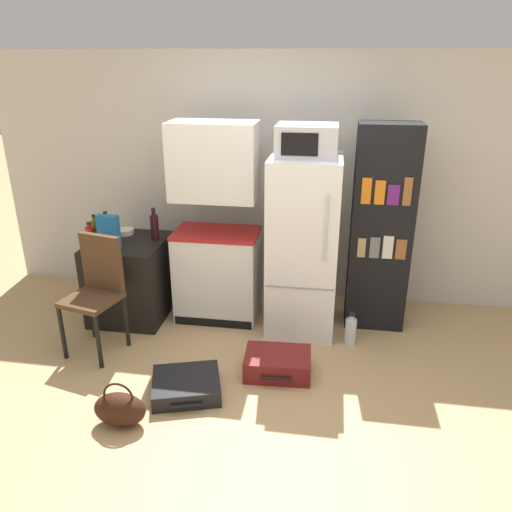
{
  "coord_description": "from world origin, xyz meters",
  "views": [
    {
      "loc": [
        0.43,
        -2.85,
        2.34
      ],
      "look_at": [
        -0.15,
        0.85,
        0.84
      ],
      "focal_mm": 35.0,
      "sensor_mm": 36.0,
      "label": 1
    }
  ],
  "objects_px": {
    "side_table": "(131,279)",
    "bottle_ketchup_red": "(90,236)",
    "handbag": "(120,409)",
    "cereal_box": "(109,232)",
    "water_bottle_front": "(351,330)",
    "suitcase_small_flat": "(186,386)",
    "chair": "(97,284)",
    "bookshelf": "(381,230)",
    "kitchen_hutch": "(216,231)",
    "refrigerator": "(303,246)",
    "suitcase_large_flat": "(278,364)",
    "bottle_green_tall": "(107,229)",
    "bowl": "(124,232)",
    "bottle_olive_oil": "(95,230)",
    "bottle_wine_dark": "(155,226)",
    "microwave": "(307,140)"
  },
  "relations": [
    {
      "from": "side_table",
      "to": "bottle_ketchup_red",
      "type": "height_order",
      "value": "bottle_ketchup_red"
    },
    {
      "from": "side_table",
      "to": "handbag",
      "type": "bearing_deg",
      "value": -71.43
    },
    {
      "from": "cereal_box",
      "to": "water_bottle_front",
      "type": "distance_m",
      "value": 2.3
    },
    {
      "from": "suitcase_small_flat",
      "to": "bottle_ketchup_red",
      "type": "bearing_deg",
      "value": 122.23
    },
    {
      "from": "chair",
      "to": "handbag",
      "type": "relative_size",
      "value": 2.77
    },
    {
      "from": "bookshelf",
      "to": "chair",
      "type": "xyz_separation_m",
      "value": [
        -2.32,
        -0.8,
        -0.33
      ]
    },
    {
      "from": "kitchen_hutch",
      "to": "handbag",
      "type": "bearing_deg",
      "value": -100.77
    },
    {
      "from": "side_table",
      "to": "water_bottle_front",
      "type": "distance_m",
      "value": 2.1
    },
    {
      "from": "side_table",
      "to": "water_bottle_front",
      "type": "relative_size",
      "value": 2.58
    },
    {
      "from": "handbag",
      "to": "water_bottle_front",
      "type": "xyz_separation_m",
      "value": [
        1.57,
        1.31,
        -0.0
      ]
    },
    {
      "from": "side_table",
      "to": "suitcase_small_flat",
      "type": "height_order",
      "value": "side_table"
    },
    {
      "from": "suitcase_small_flat",
      "to": "water_bottle_front",
      "type": "relative_size",
      "value": 2.05
    },
    {
      "from": "refrigerator",
      "to": "chair",
      "type": "bearing_deg",
      "value": -159.05
    },
    {
      "from": "suitcase_large_flat",
      "to": "handbag",
      "type": "xyz_separation_m",
      "value": [
        -0.99,
        -0.76,
        0.04
      ]
    },
    {
      "from": "kitchen_hutch",
      "to": "side_table",
      "type": "bearing_deg",
      "value": -171.92
    },
    {
      "from": "cereal_box",
      "to": "bottle_green_tall",
      "type": "bearing_deg",
      "value": 120.72
    },
    {
      "from": "kitchen_hutch",
      "to": "suitcase_small_flat",
      "type": "xyz_separation_m",
      "value": [
        0.04,
        -1.23,
        -0.79
      ]
    },
    {
      "from": "kitchen_hutch",
      "to": "chair",
      "type": "bearing_deg",
      "value": -139.98
    },
    {
      "from": "bowl",
      "to": "bottle_olive_oil",
      "type": "bearing_deg",
      "value": -127.63
    },
    {
      "from": "bookshelf",
      "to": "chair",
      "type": "bearing_deg",
      "value": -161.06
    },
    {
      "from": "kitchen_hutch",
      "to": "bottle_green_tall",
      "type": "bearing_deg",
      "value": -172.07
    },
    {
      "from": "suitcase_small_flat",
      "to": "side_table",
      "type": "bearing_deg",
      "value": 110.32
    },
    {
      "from": "water_bottle_front",
      "to": "kitchen_hutch",
      "type": "bearing_deg",
      "value": 165.39
    },
    {
      "from": "kitchen_hutch",
      "to": "water_bottle_front",
      "type": "relative_size",
      "value": 6.27
    },
    {
      "from": "bottle_green_tall",
      "to": "cereal_box",
      "type": "bearing_deg",
      "value": -59.28
    },
    {
      "from": "bottle_wine_dark",
      "to": "bottle_green_tall",
      "type": "xyz_separation_m",
      "value": [
        -0.41,
        -0.12,
        -0.01
      ]
    },
    {
      "from": "microwave",
      "to": "suitcase_small_flat",
      "type": "xyz_separation_m",
      "value": [
        -0.76,
        -1.15,
        -1.64
      ]
    },
    {
      "from": "side_table",
      "to": "microwave",
      "type": "height_order",
      "value": "microwave"
    },
    {
      "from": "bookshelf",
      "to": "bottle_olive_oil",
      "type": "xyz_separation_m",
      "value": [
        -2.57,
        -0.24,
        -0.06
      ]
    },
    {
      "from": "kitchen_hutch",
      "to": "refrigerator",
      "type": "height_order",
      "value": "kitchen_hutch"
    },
    {
      "from": "refrigerator",
      "to": "side_table",
      "type": "bearing_deg",
      "value": -178.77
    },
    {
      "from": "suitcase_large_flat",
      "to": "chair",
      "type": "bearing_deg",
      "value": 170.91
    },
    {
      "from": "refrigerator",
      "to": "kitchen_hutch",
      "type": "bearing_deg",
      "value": 174.17
    },
    {
      "from": "microwave",
      "to": "cereal_box",
      "type": "bearing_deg",
      "value": -173.08
    },
    {
      "from": "kitchen_hutch",
      "to": "bottle_ketchup_red",
      "type": "relative_size",
      "value": 8.53
    },
    {
      "from": "bookshelf",
      "to": "chair",
      "type": "relative_size",
      "value": 1.85
    },
    {
      "from": "bottle_green_tall",
      "to": "microwave",
      "type": "bearing_deg",
      "value": 1.77
    },
    {
      "from": "microwave",
      "to": "bowl",
      "type": "relative_size",
      "value": 2.82
    },
    {
      "from": "bottle_olive_oil",
      "to": "suitcase_large_flat",
      "type": "relative_size",
      "value": 0.48
    },
    {
      "from": "chair",
      "to": "water_bottle_front",
      "type": "distance_m",
      "value": 2.19
    },
    {
      "from": "bottle_green_tall",
      "to": "bottle_wine_dark",
      "type": "bearing_deg",
      "value": 15.73
    },
    {
      "from": "bookshelf",
      "to": "bottle_wine_dark",
      "type": "height_order",
      "value": "bookshelf"
    },
    {
      "from": "bottle_wine_dark",
      "to": "cereal_box",
      "type": "relative_size",
      "value": 1.0
    },
    {
      "from": "refrigerator",
      "to": "suitcase_small_flat",
      "type": "bearing_deg",
      "value": -123.59
    },
    {
      "from": "side_table",
      "to": "bottle_olive_oil",
      "type": "relative_size",
      "value": 2.95
    },
    {
      "from": "microwave",
      "to": "bottle_wine_dark",
      "type": "bearing_deg",
      "value": 177.45
    },
    {
      "from": "cereal_box",
      "to": "bowl",
      "type": "bearing_deg",
      "value": 93.1
    },
    {
      "from": "microwave",
      "to": "bowl",
      "type": "xyz_separation_m",
      "value": [
        -1.72,
        0.16,
        -0.93
      ]
    },
    {
      "from": "suitcase_large_flat",
      "to": "kitchen_hutch",
      "type": "bearing_deg",
      "value": 124.76
    },
    {
      "from": "side_table",
      "to": "water_bottle_front",
      "type": "xyz_separation_m",
      "value": [
        2.07,
        -0.21,
        -0.25
      ]
    }
  ]
}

